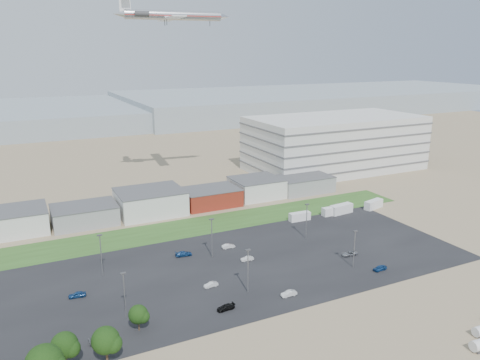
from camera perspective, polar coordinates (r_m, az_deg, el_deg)
ground at (r=106.76m, az=3.12°, el=-14.95°), size 700.00×700.00×0.00m
parking_lot at (r=124.45m, az=0.62°, el=-10.29°), size 120.00×50.00×0.01m
grass_strip at (r=149.83m, az=-6.63°, el=-5.83°), size 160.00×16.00×0.02m
hills_backdrop at (r=407.39m, az=-13.88°, el=7.91°), size 700.00×200.00×9.00m
building_row at (r=161.75m, az=-14.65°, el=-3.13°), size 170.00×20.00×8.00m
parking_garage at (r=225.33m, az=11.49°, el=4.44°), size 80.00×40.00×25.00m
box_trailer_a at (r=156.12m, az=7.29°, el=-4.44°), size 7.36×2.57×2.73m
box_trailer_b at (r=163.22m, az=11.16°, el=-3.72°), size 7.44×2.44×2.78m
box_trailer_c at (r=165.11m, az=12.25°, el=-3.47°), size 8.83×3.63×3.22m
box_trailer_d at (r=173.28m, az=15.98°, el=-2.86°), size 8.39×4.44×3.01m
tree_mid at (r=92.16m, az=-20.59°, el=-18.61°), size 5.08×5.08×7.62m
tree_right at (r=90.83m, az=-16.05°, el=-18.56°), size 5.35×5.35×8.03m
tree_near at (r=98.74m, az=-12.29°, el=-15.94°), size 4.16×4.16×6.24m
lightpole_front_l at (r=102.59m, az=-13.89°, el=-13.48°), size 1.20×0.50×10.23m
lightpole_front_m at (r=109.15m, az=0.96°, el=-11.03°), size 1.25×0.52×10.66m
lightpole_front_r at (r=124.57m, az=13.74°, el=-8.19°), size 1.19×0.49×10.07m
lightpole_back_l at (r=121.61m, az=-16.56°, el=-8.79°), size 1.28×0.53×10.84m
lightpole_back_m at (r=126.94m, az=-3.45°, el=-7.08°), size 1.29×0.54×10.97m
lightpole_back_r at (r=140.50m, az=8.11°, el=-5.00°), size 1.27×0.53×10.76m
airliner at (r=183.43m, az=-8.11°, el=19.26°), size 46.50×34.28×12.85m
parked_car_0 at (r=132.78m, az=13.18°, el=-8.72°), size 4.51×2.39×1.21m
parked_car_2 at (r=126.36m, az=16.69°, el=-10.24°), size 3.91×1.75×1.31m
parked_car_3 at (r=104.60m, az=-1.75°, el=-15.25°), size 4.15×1.88×1.18m
parked_car_4 at (r=113.71m, az=-3.56°, el=-12.62°), size 3.52×1.45×1.13m
parked_car_5 at (r=115.30m, az=-19.24°, el=-13.05°), size 3.99×2.01×1.30m
parked_car_6 at (r=130.06m, az=-6.88°, el=-8.91°), size 4.71×2.33×1.32m
parked_car_7 at (r=126.50m, az=0.88°, el=-9.56°), size 3.54×1.55×1.13m
parked_car_10 at (r=98.28m, az=-16.71°, el=-18.16°), size 4.13×1.75×1.19m
parked_car_11 at (r=134.03m, az=-1.42°, el=-8.06°), size 3.82×1.45×1.24m
parked_car_13 at (r=110.25m, az=5.97°, el=-13.60°), size 3.80×1.35×1.25m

